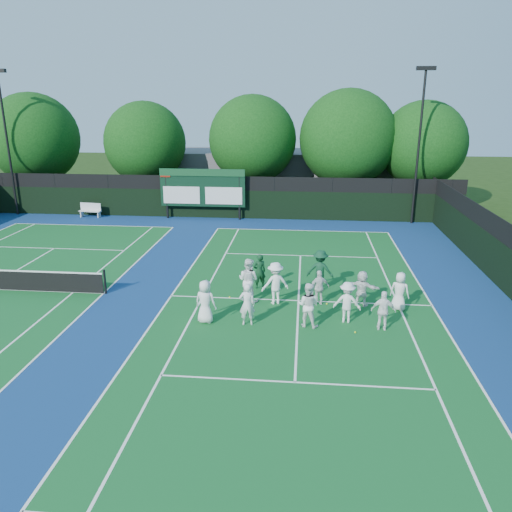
{
  "coord_description": "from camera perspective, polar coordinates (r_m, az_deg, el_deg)",
  "views": [
    {
      "loc": [
        0.12,
        -18.57,
        8.1
      ],
      "look_at": [
        -2.0,
        3.0,
        1.3
      ],
      "focal_mm": 35.0,
      "sensor_mm": 36.0,
      "label": 1
    }
  ],
  "objects": [
    {
      "name": "tennis_ball_2",
      "position": [
        18.66,
        11.27,
        -8.55
      ],
      "size": [
        0.07,
        0.07,
        0.07
      ],
      "primitive_type": "sphere",
      "color": "yellow",
      "rests_on": "ground"
    },
    {
      "name": "clubhouse",
      "position": [
        43.05,
        2.77,
        9.25
      ],
      "size": [
        18.0,
        6.0,
        4.0
      ],
      "primitive_type": "cube",
      "color": "slate",
      "rests_on": "ground"
    },
    {
      "name": "light_pole_left",
      "position": [
        40.29,
        -26.75,
        13.07
      ],
      "size": [
        1.2,
        0.3,
        10.12
      ],
      "color": "black",
      "rests_on": "ground"
    },
    {
      "name": "player_front_1",
      "position": [
        18.65,
        -1.01,
        -5.55
      ],
      "size": [
        0.65,
        0.48,
        1.64
      ],
      "primitive_type": "imported",
      "rotation": [
        0.0,
        0.0,
        3.29
      ],
      "color": "white",
      "rests_on": "ground"
    },
    {
      "name": "player_back_3",
      "position": [
        20.83,
        12.01,
        -3.64
      ],
      "size": [
        1.46,
        0.92,
        1.5
      ],
      "primitive_type": "imported",
      "rotation": [
        0.0,
        0.0,
        2.77
      ],
      "color": "white",
      "rests_on": "ground"
    },
    {
      "name": "tennis_ball_4",
      "position": [
        22.24,
        7.56,
        -4.01
      ],
      "size": [
        0.07,
        0.07,
        0.07
      ],
      "primitive_type": "sphere",
      "color": "yellow",
      "rests_on": "ground"
    },
    {
      "name": "player_back_1",
      "position": [
        20.55,
        2.22,
        -3.13
      ],
      "size": [
        1.32,
        1.04,
        1.78
      ],
      "primitive_type": "imported",
      "rotation": [
        0.0,
        0.0,
        3.52
      ],
      "color": "white",
      "rests_on": "ground"
    },
    {
      "name": "player_back_0",
      "position": [
        20.77,
        -0.88,
        -2.76
      ],
      "size": [
        1.12,
        1.01,
        1.86
      ],
      "primitive_type": "imported",
      "rotation": [
        0.0,
        0.0,
        2.72
      ],
      "color": "white",
      "rests_on": "ground"
    },
    {
      "name": "scoreboard",
      "position": [
        35.39,
        -6.15,
        7.71
      ],
      "size": [
        6.0,
        0.21,
        3.55
      ],
      "color": "black",
      "rests_on": "ground"
    },
    {
      "name": "coach_left",
      "position": [
        22.22,
        0.39,
        -1.76
      ],
      "size": [
        0.68,
        0.57,
        1.6
      ],
      "primitive_type": "imported",
      "rotation": [
        0.0,
        0.0,
        3.53
      ],
      "color": "#0F371C",
      "rests_on": "ground"
    },
    {
      "name": "player_front_4",
      "position": [
        18.85,
        14.36,
        -6.08
      ],
      "size": [
        0.92,
        0.47,
        1.51
      ],
      "primitive_type": "imported",
      "rotation": [
        0.0,
        0.0,
        3.02
      ],
      "color": "white",
      "rests_on": "ground"
    },
    {
      "name": "tennis_ball_1",
      "position": [
        20.92,
        8.09,
        -5.44
      ],
      "size": [
        0.07,
        0.07,
        0.07
      ],
      "primitive_type": "sphere",
      "color": "yellow",
      "rests_on": "ground"
    },
    {
      "name": "ground",
      "position": [
        20.26,
        4.83,
        -6.21
      ],
      "size": [
        120.0,
        120.0,
        0.0
      ],
      "primitive_type": "plane",
      "color": "#1A330D",
      "rests_on": "ground"
    },
    {
      "name": "tennis_ball_3",
      "position": [
        21.42,
        -3.02,
        -4.72
      ],
      "size": [
        0.07,
        0.07,
        0.07
      ],
      "primitive_type": "sphere",
      "color": "yellow",
      "rests_on": "ground"
    },
    {
      "name": "player_back_4",
      "position": [
        20.77,
        16.09,
        -3.9
      ],
      "size": [
        0.91,
        0.76,
        1.59
      ],
      "primitive_type": "imported",
      "rotation": [
        0.0,
        0.0,
        2.74
      ],
      "color": "white",
      "rests_on": "ground"
    },
    {
      "name": "player_front_3",
      "position": [
        19.19,
        10.37,
        -5.22
      ],
      "size": [
        1.12,
        0.75,
        1.61
      ],
      "primitive_type": "imported",
      "rotation": [
        0.0,
        0.0,
        2.98
      ],
      "color": "white",
      "rests_on": "ground"
    },
    {
      "name": "tree_b",
      "position": [
        40.17,
        -12.3,
        12.31
      ],
      "size": [
        6.22,
        6.22,
        8.07
      ],
      "color": "black",
      "rests_on": "ground"
    },
    {
      "name": "back_fence",
      "position": [
        35.75,
        -4.38,
        6.5
      ],
      "size": [
        34.0,
        0.08,
        3.0
      ],
      "color": "black",
      "rests_on": "ground"
    },
    {
      "name": "bench",
      "position": [
        38.0,
        -18.4,
        5.06
      ],
      "size": [
        1.64,
        0.62,
        1.01
      ],
      "color": "silver",
      "rests_on": "ground"
    },
    {
      "name": "court_apron",
      "position": [
        22.04,
        -10.96,
        -4.46
      ],
      "size": [
        34.0,
        32.0,
        0.01
      ],
      "primitive_type": "cube",
      "color": "navy",
      "rests_on": "ground"
    },
    {
      "name": "player_front_2",
      "position": [
        18.62,
        5.95,
        -5.58
      ],
      "size": [
        0.97,
        0.84,
        1.71
      ],
      "primitive_type": "imported",
      "rotation": [
        0.0,
        0.0,
        2.89
      ],
      "color": "white",
      "rests_on": "ground"
    },
    {
      "name": "tree_d",
      "position": [
        38.39,
        10.67,
        12.8
      ],
      "size": [
        7.12,
        7.12,
        8.95
      ],
      "color": "black",
      "rests_on": "ground"
    },
    {
      "name": "tree_e",
      "position": [
        39.25,
        18.73,
        11.79
      ],
      "size": [
        6.23,
        6.23,
        8.13
      ],
      "color": "black",
      "rests_on": "ground"
    },
    {
      "name": "player_front_0",
      "position": [
        18.94,
        -5.81,
        -5.2
      ],
      "size": [
        0.92,
        0.7,
        1.68
      ],
      "primitive_type": "imported",
      "rotation": [
        0.0,
        0.0,
        2.92
      ],
      "color": "white",
      "rests_on": "ground"
    },
    {
      "name": "coach_right",
      "position": [
        22.13,
        7.34,
        -1.65
      ],
      "size": [
        1.29,
        0.87,
        1.84
      ],
      "primitive_type": "imported",
      "rotation": [
        0.0,
        0.0,
        2.97
      ],
      "color": "#103C24",
      "rests_on": "ground"
    },
    {
      "name": "player_back_2",
      "position": [
        20.65,
        7.24,
        -3.6
      ],
      "size": [
        0.94,
        0.64,
        1.48
      ],
      "primitive_type": "imported",
      "rotation": [
        0.0,
        0.0,
        3.49
      ],
      "color": "white",
      "rests_on": "ground"
    },
    {
      "name": "tree_c",
      "position": [
        38.45,
        -0.16,
        12.93
      ],
      "size": [
        6.54,
        6.54,
        8.54
      ],
      "color": "black",
      "rests_on": "ground"
    },
    {
      "name": "tree_a",
      "position": [
        43.69,
        -23.8,
        11.96
      ],
      "size": [
        6.99,
        6.99,
        8.71
      ],
      "color": "black",
      "rests_on": "ground"
    },
    {
      "name": "light_pole_right",
      "position": [
        35.1,
        18.28,
        13.64
      ],
      "size": [
        1.2,
        0.3,
        10.12
      ],
      "color": "black",
      "rests_on": "ground"
    },
    {
      "name": "near_court",
      "position": [
        21.17,
        4.88,
        -5.11
      ],
      "size": [
        11.05,
        23.85,
        0.01
      ],
      "color": "#125A23",
      "rests_on": "ground"
    }
  ]
}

